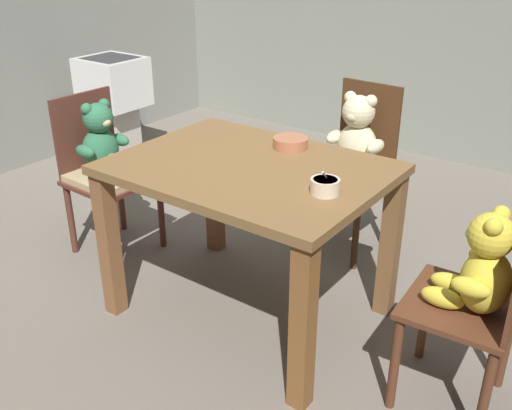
{
  "coord_description": "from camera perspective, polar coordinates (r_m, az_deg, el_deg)",
  "views": [
    {
      "loc": [
        1.39,
        -1.86,
        1.66
      ],
      "look_at": [
        0.0,
        0.05,
        0.54
      ],
      "focal_mm": 41.05,
      "sensor_mm": 36.0,
      "label": 1
    }
  ],
  "objects": [
    {
      "name": "porridge_bowl_cream_near_right",
      "position": [
        2.22,
        6.75,
        1.86
      ],
      "size": [
        0.11,
        0.12,
        0.12
      ],
      "color": "beige",
      "rests_on": "dining_table"
    },
    {
      "name": "sink_basin",
      "position": [
        4.64,
        -13.66,
        10.42
      ],
      "size": [
        0.44,
        0.4,
        0.79
      ],
      "color": "#B7B2A8",
      "rests_on": "ground_plane"
    },
    {
      "name": "dining_table",
      "position": [
        2.55,
        -0.66,
        1.22
      ],
      "size": [
        1.14,
        0.86,
        0.75
      ],
      "color": "brown",
      "rests_on": "ground_plane"
    },
    {
      "name": "teddy_chair_far_center",
      "position": [
        3.21,
        9.58,
        5.25
      ],
      "size": [
        0.41,
        0.41,
        0.92
      ],
      "rotation": [
        0.0,
        0.0,
        -1.62
      ],
      "color": "#482B16",
      "rests_on": "ground_plane"
    },
    {
      "name": "teddy_chair_near_left",
      "position": [
        3.25,
        -14.58,
        4.55
      ],
      "size": [
        0.42,
        0.43,
        0.87
      ],
      "rotation": [
        0.0,
        0.0,
        -0.04
      ],
      "color": "#532B20",
      "rests_on": "ground_plane"
    },
    {
      "name": "teddy_chair_near_right",
      "position": [
        2.21,
        21.02,
        -7.04
      ],
      "size": [
        0.41,
        0.43,
        0.82
      ],
      "rotation": [
        0.0,
        0.0,
        3.2
      ],
      "color": "#542E1A",
      "rests_on": "ground_plane"
    },
    {
      "name": "ground_plane",
      "position": [
        2.87,
        -0.6,
        -10.49
      ],
      "size": [
        5.2,
        5.2,
        0.04
      ],
      "color": "#6F685C"
    },
    {
      "name": "porridge_bowl_terracotta_far_center",
      "position": [
        2.69,
        3.37,
        6.1
      ],
      "size": [
        0.16,
        0.16,
        0.05
      ],
      "color": "#B36948",
      "rests_on": "dining_table"
    }
  ]
}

